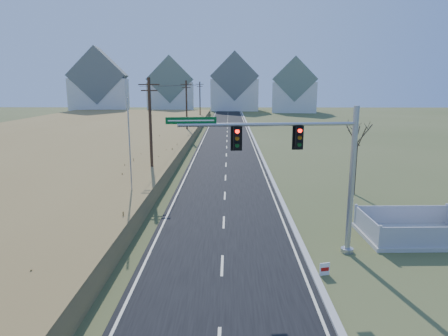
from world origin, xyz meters
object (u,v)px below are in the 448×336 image
traffic_signal_mast (315,166)px  flagpole (131,165)px  open_sign (325,269)px  bare_tree (358,132)px  fence_enclosure (415,233)px

traffic_signal_mast → flagpole: 13.32m
open_sign → bare_tree: bare_tree is taller
open_sign → fence_enclosure: bearing=23.0°
fence_enclosure → open_sign: (-6.09, -4.56, 0.04)m
bare_tree → fence_enclosure: bearing=-86.0°
open_sign → flagpole: size_ratio=0.08×
traffic_signal_mast → fence_enclosure: 7.84m
flagpole → bare_tree: flagpole is taller
traffic_signal_mast → bare_tree: 12.57m
fence_enclosure → flagpole: (-17.10, 5.34, 2.75)m
traffic_signal_mast → fence_enclosure: (6.20, 2.17, -4.27)m
traffic_signal_mast → bare_tree: size_ratio=1.55×
fence_enclosure → flagpole: 18.12m
fence_enclosure → bare_tree: 10.19m
fence_enclosure → flagpole: bearing=161.0°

